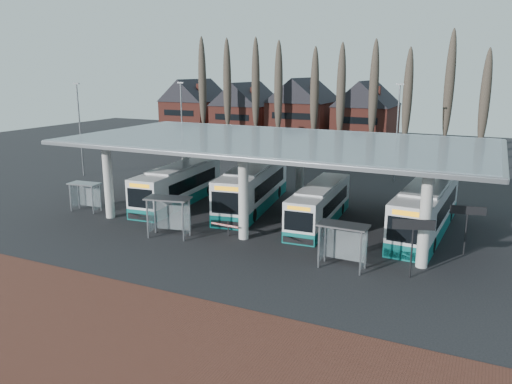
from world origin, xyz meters
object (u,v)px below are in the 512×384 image
at_px(bus_1, 253,187).
at_px(bus_0, 179,185).
at_px(shelter_0, 86,190).
at_px(bus_2, 320,205).
at_px(shelter_2, 344,236).
at_px(shelter_1, 169,208).
at_px(bus_3, 426,210).

bearing_deg(bus_1, bus_0, -175.39).
height_order(bus_0, shelter_0, bus_0).
xyz_separation_m(bus_1, shelter_0, (-12.08, -7.15, 0.03)).
distance_m(bus_0, bus_2, 13.23).
distance_m(shelter_0, shelter_2, 23.03).
height_order(bus_2, shelter_0, bus_2).
bearing_deg(bus_0, bus_2, -6.87).
bearing_deg(shelter_1, shelter_2, -13.32).
xyz_separation_m(bus_0, bus_3, (20.86, 0.77, 0.11)).
bearing_deg(shelter_1, bus_3, 16.72).
height_order(bus_1, bus_3, bus_1).
relative_size(bus_3, shelter_2, 4.40).
bearing_deg(bus_1, bus_3, -12.34).
bearing_deg(bus_1, shelter_1, -110.29).
relative_size(bus_2, bus_3, 0.84).
height_order(bus_1, shelter_2, bus_1).
distance_m(bus_0, shelter_0, 7.82).
height_order(shelter_0, shelter_1, shelter_1).
height_order(bus_2, shelter_1, bus_2).
bearing_deg(bus_0, shelter_1, -65.02).
bearing_deg(shelter_2, shelter_1, 179.57).
bearing_deg(shelter_1, bus_1, 66.96).
relative_size(bus_0, bus_3, 0.94).
xyz_separation_m(bus_0, shelter_0, (-5.51, -5.55, 0.17)).
bearing_deg(bus_1, shelter_2, -51.82).
relative_size(bus_2, shelter_1, 3.28).
height_order(bus_1, shelter_0, bus_1).
distance_m(bus_1, shelter_0, 14.03).
height_order(bus_3, shelter_1, bus_3).
relative_size(bus_0, bus_2, 1.12).
height_order(bus_1, shelter_1, bus_1).
bearing_deg(bus_0, shelter_0, -139.89).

